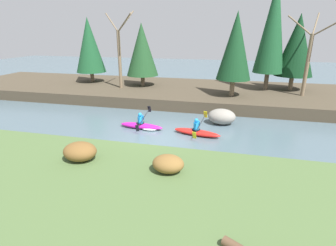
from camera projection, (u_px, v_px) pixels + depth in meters
ground_plane at (155, 140)px, 14.33m from camera, size 90.00×90.00×0.00m
riverbank_near at (98, 204)px, 8.26m from camera, size 44.00×7.79×0.86m
riverbank_far at (187, 92)px, 23.55m from camera, size 44.00×9.76×0.86m
conifer_tree_far_left at (89, 45)px, 25.08m from camera, size 2.83×2.83×6.07m
conifer_tree_left at (142, 50)px, 23.38m from camera, size 2.87×2.87×5.51m
conifer_tree_mid_left at (235, 46)px, 19.28m from camera, size 2.58×2.58×6.18m
conifer_tree_centre at (273, 26)px, 20.93m from camera, size 2.49×2.49×8.93m
conifer_tree_mid_right at (297, 45)px, 21.47m from camera, size 3.08×3.08×6.15m
bare_tree_upstream at (120, 52)px, 22.49m from camera, size 3.58×3.54×6.49m
bare_tree_mid_upstream at (309, 58)px, 19.63m from camera, size 3.38×3.34×6.12m
shrub_clump_nearest at (80, 151)px, 10.10m from camera, size 1.31×1.09×0.71m
shrub_clump_second at (168, 164)px, 9.25m from camera, size 1.13×0.94×0.61m
kayaker_lead at (197, 132)px, 14.85m from camera, size 2.79×2.06×1.20m
kayaker_middle at (143, 126)px, 15.87m from camera, size 2.79×2.07×1.20m
boulder_midstream at (222, 117)px, 16.64m from camera, size 1.73×1.36×0.98m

